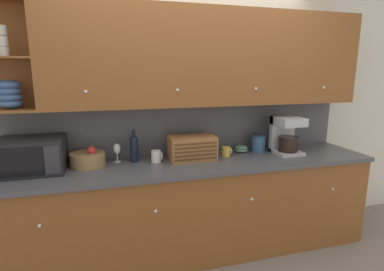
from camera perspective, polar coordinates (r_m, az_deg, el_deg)
The scene contains 15 objects.
ground_plane at distance 3.44m, azimuth -1.09°, elevation -18.10°, with size 24.00×24.00×0.00m, color slate.
wall_back at distance 3.03m, azimuth -1.33°, elevation 3.94°, with size 5.81×0.06×2.60m.
counter_unit at distance 2.95m, azimuth 0.53°, elevation -13.47°, with size 3.43×0.68×0.91m.
backsplash_panel at distance 3.02m, azimuth -1.14°, elevation 1.31°, with size 3.41×0.01×0.50m.
upper_cabinets at distance 2.86m, azimuth 2.89°, elevation 14.45°, with size 3.41×0.36×0.87m.
microwave at distance 2.80m, azimuth -28.19°, elevation -3.34°, with size 0.51×0.40×0.28m.
fruit_basket at distance 2.80m, azimuth -19.24°, elevation -4.23°, with size 0.30×0.30×0.18m.
wine_glass at distance 2.83m, azimuth -14.12°, elevation -2.60°, with size 0.06×0.06×0.17m.
wine_bottle at distance 2.80m, azimuth -10.99°, elevation -2.22°, with size 0.08×0.08×0.30m.
mug_blue_second at distance 2.77m, azimuth -6.79°, elevation -3.96°, with size 0.10×0.09×0.11m.
bread_box at distance 2.83m, azimuth -0.03°, elevation -2.35°, with size 0.43×0.28×0.22m.
mug at distance 2.96m, azimuth 6.55°, elevation -3.05°, with size 0.09×0.08×0.10m.
bowl_stack_on_counter at distance 3.14m, azimuth 9.34°, elevation -2.49°, with size 0.14×0.14×0.07m.
storage_canister at distance 3.18m, azimuth 12.50°, elevation -1.44°, with size 0.14×0.14×0.18m.
coffee_maker at distance 3.18m, azimuth 17.51°, elevation 0.10°, with size 0.26×0.28×0.37m.
Camera 1 is at (-0.75, -2.88, 1.73)m, focal length 28.00 mm.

